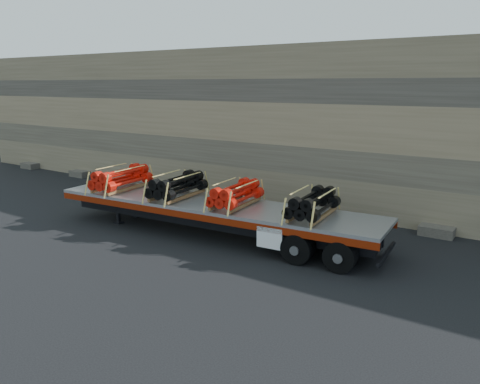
% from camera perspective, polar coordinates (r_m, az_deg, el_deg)
% --- Properties ---
extents(ground, '(120.00, 120.00, 0.00)m').
position_cam_1_polar(ground, '(17.09, -4.33, -5.39)').
color(ground, black).
rests_on(ground, ground).
extents(rock_wall, '(44.00, 3.00, 7.00)m').
position_cam_1_polar(rock_wall, '(21.78, 6.16, 8.01)').
color(rock_wall, '#7A6B54').
rests_on(rock_wall, ground).
extents(trailer, '(12.66, 3.35, 1.25)m').
position_cam_1_polar(trailer, '(16.97, -3.48, -3.29)').
color(trailer, '#B5B8BE').
rests_on(trailer, ground).
extents(bundle_front, '(1.39, 2.51, 0.86)m').
position_cam_1_polar(bundle_front, '(19.31, -14.28, 1.57)').
color(bundle_front, red).
rests_on(bundle_front, trailer).
extents(bundle_midfront, '(1.36, 2.44, 0.84)m').
position_cam_1_polar(bundle_midfront, '(17.55, -7.65, 0.69)').
color(bundle_midfront, black).
rests_on(bundle_midfront, trailer).
extents(bundle_midrear, '(1.27, 2.29, 0.78)m').
position_cam_1_polar(bundle_midrear, '(16.20, -0.53, -0.33)').
color(bundle_midrear, red).
rests_on(bundle_midrear, trailer).
extents(bundle_rear, '(1.30, 2.34, 0.80)m').
position_cam_1_polar(bundle_rear, '(15.04, 8.86, -1.52)').
color(bundle_rear, black).
rests_on(bundle_rear, trailer).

